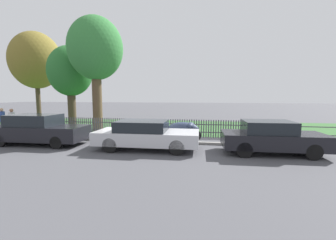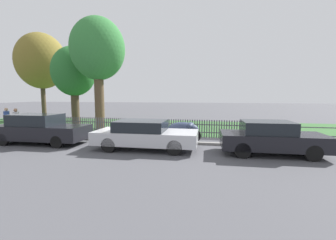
% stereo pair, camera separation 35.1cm
% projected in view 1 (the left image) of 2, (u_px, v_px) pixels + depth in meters
% --- Properties ---
extents(ground_plane, '(120.00, 120.00, 0.00)m').
position_uv_depth(ground_plane, '(137.00, 142.00, 11.42)').
color(ground_plane, '#4C4C51').
extents(kerb_stone, '(35.12, 0.20, 0.12)m').
position_uv_depth(kerb_stone, '(137.00, 141.00, 11.52)').
color(kerb_stone, gray).
rests_on(kerb_stone, ground).
extents(grass_strip, '(35.12, 8.05, 0.01)m').
position_uv_depth(grass_strip, '(160.00, 126.00, 17.36)').
color(grass_strip, '#33602D').
rests_on(grass_strip, ground).
extents(park_fence, '(35.12, 0.05, 1.01)m').
position_uv_depth(park_fence, '(147.00, 127.00, 13.37)').
color(park_fence, '#4C4C51').
rests_on(park_fence, ground).
extents(parked_car_black_saloon, '(4.61, 1.83, 1.46)m').
position_uv_depth(parked_car_black_saloon, '(38.00, 130.00, 10.93)').
color(parked_car_black_saloon, black).
rests_on(parked_car_black_saloon, ground).
extents(parked_car_navy_estate, '(4.56, 1.94, 1.28)m').
position_uv_depth(parked_car_navy_estate, '(146.00, 134.00, 9.94)').
color(parked_car_navy_estate, '#BCBCC1').
rests_on(parked_car_navy_estate, ground).
extents(parked_car_red_compact, '(4.05, 1.82, 1.36)m').
position_uv_depth(parked_car_red_compact, '(271.00, 137.00, 9.17)').
color(parked_car_red_compact, black).
rests_on(parked_car_red_compact, ground).
extents(covered_motorcycle, '(1.86, 0.87, 1.01)m').
position_uv_depth(covered_motorcycle, '(184.00, 129.00, 11.66)').
color(covered_motorcycle, black).
rests_on(covered_motorcycle, ground).
extents(tree_nearest_kerb, '(4.51, 4.51, 8.19)m').
position_uv_depth(tree_nearest_kerb, '(36.00, 61.00, 20.79)').
color(tree_nearest_kerb, '#473828').
rests_on(tree_nearest_kerb, ground).
extents(tree_behind_motorcycle, '(3.27, 3.27, 6.10)m').
position_uv_depth(tree_behind_motorcycle, '(70.00, 72.00, 16.94)').
color(tree_behind_motorcycle, '#473828').
rests_on(tree_behind_motorcycle, ground).
extents(tree_mid_park, '(3.57, 3.57, 7.50)m').
position_uv_depth(tree_mid_park, '(95.00, 50.00, 14.70)').
color(tree_mid_park, brown).
rests_on(tree_mid_park, ground).
extents(pedestrian_near_fence, '(0.43, 0.43, 1.61)m').
position_uv_depth(pedestrian_near_fence, '(2.00, 119.00, 13.84)').
color(pedestrian_near_fence, slate).
rests_on(pedestrian_near_fence, ground).
extents(pedestrian_by_lamp, '(0.41, 0.41, 1.59)m').
position_uv_depth(pedestrian_by_lamp, '(12.00, 120.00, 13.49)').
color(pedestrian_by_lamp, '#7F6B51').
rests_on(pedestrian_by_lamp, ground).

